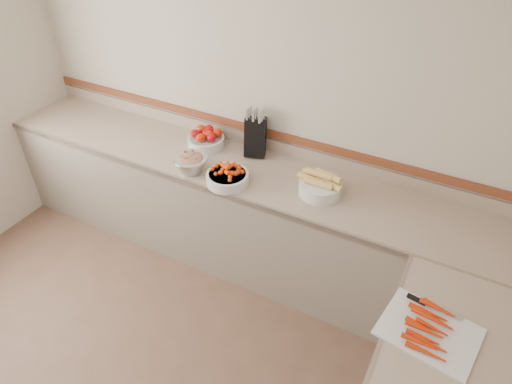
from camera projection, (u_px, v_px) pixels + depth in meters
The scene contains 8 objects.
back_wall at pixel (255, 99), 3.34m from camera, with size 4.00×4.00×0.00m, color #B7AB97.
counter_back at pixel (236, 212), 3.62m from camera, with size 4.00×0.65×1.08m.
knife_block at pixel (255, 136), 3.40m from camera, with size 0.21×0.23×0.38m.
tomato_bowl at pixel (206, 139), 3.54m from camera, with size 0.29×0.29×0.14m.
cherry_tomato_bowl at pixel (228, 176), 3.15m from camera, with size 0.30×0.30×0.16m.
corn_bowl at pixel (320, 185), 3.05m from camera, with size 0.32×0.29×0.17m.
rhubarb_bowl at pixel (191, 163), 3.25m from camera, with size 0.25×0.25×0.14m.
cutting_board at pixel (429, 329), 2.19m from camera, with size 0.49×0.41×0.06m.
Camera 1 is at (1.44, -0.71, 2.77)m, focal length 32.00 mm.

